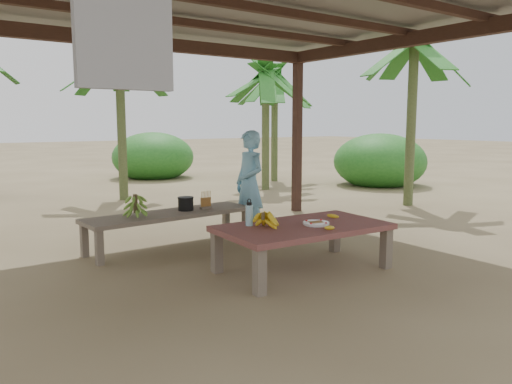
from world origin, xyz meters
TOP-DOWN VIEW (x-y plane):
  - ground at (0.00, 0.00)m, footprint 80.00×80.00m
  - pavilion at (-0.01, -0.01)m, footprint 6.60×5.60m
  - work_table at (0.47, -0.57)m, footprint 1.85×1.10m
  - bench at (-0.23, 1.18)m, footprint 2.23×0.74m
  - ripe_banana_bunch at (0.02, -0.46)m, footprint 0.34×0.31m
  - plate at (0.57, -0.67)m, footprint 0.28×0.28m
  - loose_banana_front at (0.52, -0.93)m, footprint 0.15×0.05m
  - loose_banana_side at (1.00, -0.48)m, footprint 0.14×0.12m
  - water_flask at (-0.02, -0.28)m, footprint 0.08×0.08m
  - green_banana_stalk at (-0.71, 1.15)m, footprint 0.27×0.27m
  - cooking_pot at (-0.00, 1.20)m, footprint 0.20×0.20m
  - skewer_rack at (0.27, 1.16)m, footprint 0.18×0.09m
  - woman at (0.95, 1.12)m, footprint 0.37×0.55m
  - banana_plant_ne at (4.07, 4.96)m, footprint 1.80×1.80m
  - banana_plant_n at (0.74, 5.39)m, footprint 1.80×1.80m
  - banana_plant_e at (4.96, 1.52)m, footprint 1.80×1.80m
  - banana_plant_far at (5.33, 6.25)m, footprint 1.80×1.80m

SIDE VIEW (x-z plane):
  - ground at x=0.00m, z-range 0.00..0.00m
  - bench at x=-0.23m, z-range 0.17..0.62m
  - work_table at x=0.47m, z-range 0.18..0.68m
  - plate at x=0.57m, z-range 0.50..0.54m
  - loose_banana_front at x=0.52m, z-range 0.50..0.54m
  - loose_banana_side at x=1.00m, z-range 0.50..0.54m
  - cooking_pot at x=0.00m, z-range 0.45..0.62m
  - skewer_rack at x=0.27m, z-range 0.45..0.69m
  - ripe_banana_bunch at x=0.02m, z-range 0.50..0.68m
  - green_banana_stalk at x=-0.71m, z-range 0.45..0.74m
  - water_flask at x=-0.02m, z-range 0.48..0.76m
  - woman at x=0.95m, z-range 0.00..1.48m
  - banana_plant_ne at x=4.07m, z-range 0.99..3.95m
  - banana_plant_far at x=5.33m, z-range 1.05..4.14m
  - banana_plant_n at x=0.74m, z-range 1.10..4.29m
  - pavilion at x=-0.01m, z-range 1.30..4.25m
  - banana_plant_e at x=4.96m, z-range 1.18..4.54m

